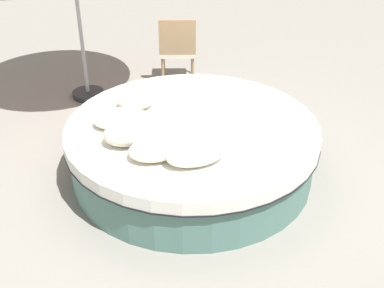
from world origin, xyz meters
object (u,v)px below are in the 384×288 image
at_px(throw_pillow_0, 135,100).
at_px(throw_pillow_2, 128,133).
at_px(throw_pillow_4, 196,153).
at_px(throw_pillow_1, 120,118).
at_px(throw_pillow_3, 156,149).
at_px(round_bed, 192,148).
at_px(patio_chair, 177,46).

height_order(throw_pillow_0, throw_pillow_2, throw_pillow_2).
height_order(throw_pillow_0, throw_pillow_4, throw_pillow_4).
relative_size(throw_pillow_0, throw_pillow_2, 0.88).
xyz_separation_m(throw_pillow_1, throw_pillow_3, (-0.18, 0.71, 0.01)).
xyz_separation_m(round_bed, throw_pillow_1, (0.69, -0.24, 0.36)).
height_order(throw_pillow_0, patio_chair, patio_chair).
bearing_deg(patio_chair, throw_pillow_0, -102.54).
xyz_separation_m(throw_pillow_1, patio_chair, (-1.27, -2.09, -0.10)).
height_order(throw_pillow_2, throw_pillow_3, throw_pillow_2).
height_order(round_bed, throw_pillow_1, throw_pillow_1).
bearing_deg(throw_pillow_1, round_bed, 160.70).
xyz_separation_m(throw_pillow_2, throw_pillow_3, (-0.19, 0.33, -0.03)).
bearing_deg(throw_pillow_0, throw_pillow_3, 87.08).
distance_m(throw_pillow_2, patio_chair, 2.79).
bearing_deg(throw_pillow_1, throw_pillow_3, 104.12).
xyz_separation_m(throw_pillow_0, throw_pillow_1, (0.23, 0.31, -0.02)).
xyz_separation_m(round_bed, throw_pillow_3, (0.51, 0.47, 0.37)).
height_order(throw_pillow_1, throw_pillow_4, throw_pillow_4).
height_order(throw_pillow_1, patio_chair, patio_chair).
distance_m(throw_pillow_1, patio_chair, 2.45).
distance_m(throw_pillow_3, throw_pillow_4, 0.38).
bearing_deg(throw_pillow_3, throw_pillow_2, -60.44).
bearing_deg(round_bed, throw_pillow_3, 42.79).
distance_m(throw_pillow_0, throw_pillow_2, 0.73).
distance_m(round_bed, throw_pillow_2, 0.81).
distance_m(round_bed, throw_pillow_0, 0.81).
distance_m(throw_pillow_4, patio_chair, 3.13).
relative_size(round_bed, throw_pillow_4, 4.70).
relative_size(throw_pillow_3, throw_pillow_4, 0.91).
xyz_separation_m(throw_pillow_1, throw_pillow_2, (0.01, 0.38, 0.04)).
bearing_deg(patio_chair, round_bed, -86.32).
bearing_deg(round_bed, throw_pillow_2, 11.74).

